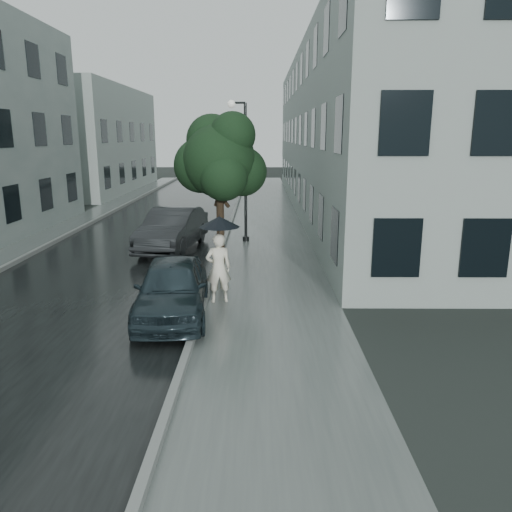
{
  "coord_description": "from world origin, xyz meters",
  "views": [
    {
      "loc": [
        -0.11,
        -10.66,
        4.33
      ],
      "look_at": [
        -0.21,
        1.83,
        1.3
      ],
      "focal_mm": 35.0,
      "sensor_mm": 36.0,
      "label": 1
    }
  ],
  "objects_px": {
    "lamp_post": "(242,163)",
    "car_far": "(173,229)",
    "street_tree": "(220,160)",
    "car_near": "(172,288)",
    "pedestrian": "(219,268)"
  },
  "relations": [
    {
      "from": "car_near",
      "to": "car_far",
      "type": "relative_size",
      "value": 0.87
    },
    {
      "from": "pedestrian",
      "to": "street_tree",
      "type": "distance_m",
      "value": 4.84
    },
    {
      "from": "street_tree",
      "to": "car_near",
      "type": "bearing_deg",
      "value": -98.84
    },
    {
      "from": "lamp_post",
      "to": "car_far",
      "type": "distance_m",
      "value": 3.91
    },
    {
      "from": "street_tree",
      "to": "car_far",
      "type": "distance_m",
      "value": 4.11
    },
    {
      "from": "car_near",
      "to": "street_tree",
      "type": "bearing_deg",
      "value": 76.63
    },
    {
      "from": "street_tree",
      "to": "pedestrian",
      "type": "bearing_deg",
      "value": -86.48
    },
    {
      "from": "pedestrian",
      "to": "lamp_post",
      "type": "relative_size",
      "value": 0.32
    },
    {
      "from": "street_tree",
      "to": "car_near",
      "type": "xyz_separation_m",
      "value": [
        -0.8,
        -5.12,
        -2.83
      ]
    },
    {
      "from": "pedestrian",
      "to": "lamp_post",
      "type": "xyz_separation_m",
      "value": [
        0.36,
        7.86,
        2.3
      ]
    },
    {
      "from": "lamp_post",
      "to": "car_near",
      "type": "xyz_separation_m",
      "value": [
        -1.4,
        -8.91,
        -2.52
      ]
    },
    {
      "from": "street_tree",
      "to": "car_far",
      "type": "height_order",
      "value": "street_tree"
    },
    {
      "from": "street_tree",
      "to": "lamp_post",
      "type": "xyz_separation_m",
      "value": [
        0.61,
        3.79,
        -0.31
      ]
    },
    {
      "from": "street_tree",
      "to": "car_far",
      "type": "relative_size",
      "value": 1.06
    },
    {
      "from": "pedestrian",
      "to": "lamp_post",
      "type": "bearing_deg",
      "value": -105.23
    }
  ]
}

